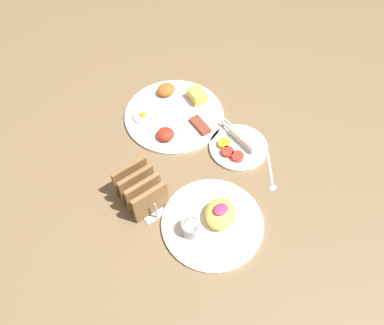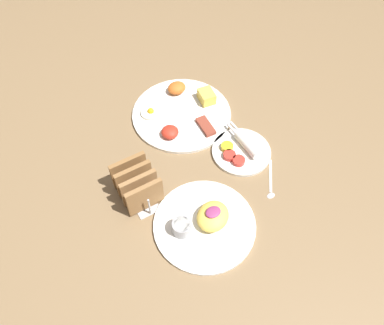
# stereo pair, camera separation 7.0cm
# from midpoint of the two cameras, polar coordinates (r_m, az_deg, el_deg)

# --- Properties ---
(ground_plane) EXTENTS (3.00, 3.00, 0.00)m
(ground_plane) POSITION_cam_midpoint_polar(r_m,az_deg,el_deg) (1.06, -2.37, -1.87)
(ground_plane) COLOR brown
(plate_breakfast) EXTENTS (0.31, 0.31, 0.05)m
(plate_breakfast) POSITION_cam_midpoint_polar(r_m,az_deg,el_deg) (1.19, -4.42, 7.45)
(plate_breakfast) COLOR white
(plate_breakfast) RESTS_ON ground_plane
(plate_condiments) EXTENTS (0.17, 0.18, 0.04)m
(plate_condiments) POSITION_cam_midpoint_polar(r_m,az_deg,el_deg) (1.10, 5.32, 2.45)
(plate_condiments) COLOR white
(plate_condiments) RESTS_ON ground_plane
(plate_foreground) EXTENTS (0.26, 0.26, 0.06)m
(plate_foreground) POSITION_cam_midpoint_polar(r_m,az_deg,el_deg) (0.97, 1.06, -9.01)
(plate_foreground) COLOR white
(plate_foreground) RESTS_ON ground_plane
(toast_rack) EXTENTS (0.10, 0.15, 0.10)m
(toast_rack) POSITION_cam_midpoint_polar(r_m,az_deg,el_deg) (0.99, -9.84, -4.21)
(toast_rack) COLOR #B7B7BC
(toast_rack) RESTS_ON ground_plane
(teaspoon) EXTENTS (0.09, 0.11, 0.01)m
(teaspoon) POSITION_cam_midpoint_polar(r_m,az_deg,el_deg) (1.06, 10.21, -2.31)
(teaspoon) COLOR silver
(teaspoon) RESTS_ON ground_plane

